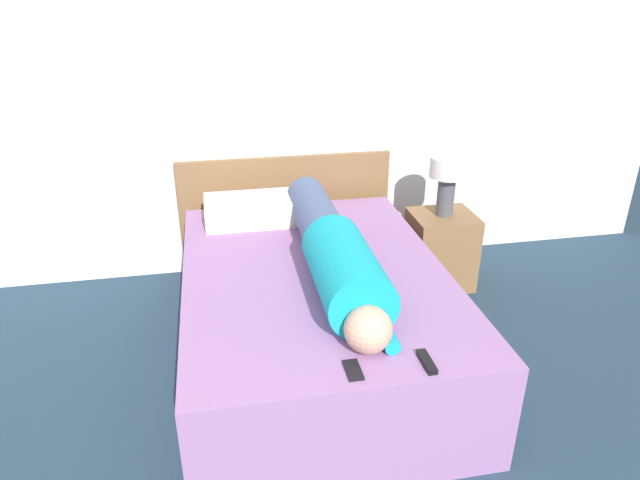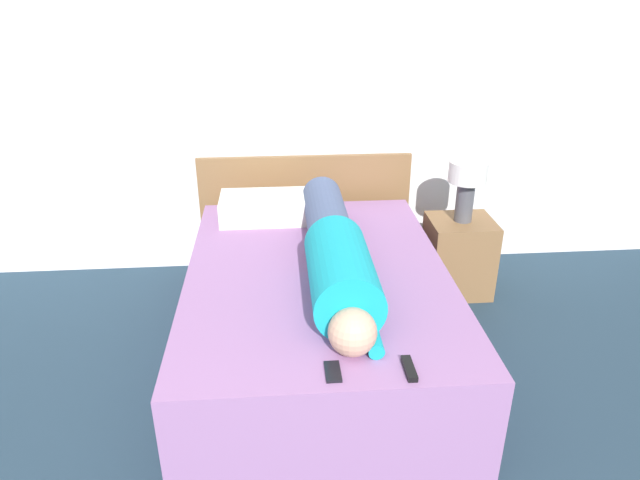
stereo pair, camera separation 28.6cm
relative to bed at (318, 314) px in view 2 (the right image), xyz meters
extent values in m
cube|color=white|center=(-0.21, 1.24, 1.02)|extent=(6.27, 0.06, 2.60)
cube|color=#936699|center=(0.00, 0.00, 0.00)|extent=(1.42, 2.02, 0.57)
cube|color=brown|center=(0.00, 1.17, 0.15)|extent=(1.54, 0.04, 0.86)
cube|color=brown|center=(1.03, 0.69, -0.02)|extent=(0.43, 0.38, 0.53)
cylinder|color=#4C4C51|center=(1.03, 0.69, 0.39)|extent=(0.12, 0.12, 0.27)
cylinder|color=silver|center=(1.03, 0.69, 0.59)|extent=(0.25, 0.25, 0.14)
sphere|color=tan|center=(0.09, -0.76, 0.39)|extent=(0.21, 0.21, 0.21)
cylinder|color=#149EAD|center=(0.09, -0.35, 0.44)|extent=(0.32, 0.69, 0.32)
cylinder|color=#47567A|center=(0.09, 0.41, 0.41)|extent=(0.25, 0.82, 0.25)
cylinder|color=#149EAD|center=(0.19, -0.71, 0.32)|extent=(0.07, 0.22, 0.07)
cube|color=silver|center=(-0.29, 0.74, 0.36)|extent=(0.58, 0.34, 0.16)
cube|color=black|center=(0.31, -0.90, 0.30)|extent=(0.04, 0.15, 0.02)
cube|color=black|center=(0.00, -0.89, 0.29)|extent=(0.06, 0.13, 0.01)
camera|label=1|loc=(-0.49, -2.70, 1.75)|focal=32.00mm
camera|label=2|loc=(-0.21, -2.74, 1.75)|focal=32.00mm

